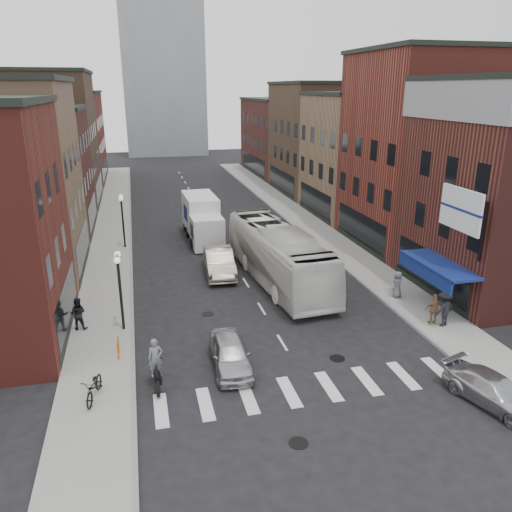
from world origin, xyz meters
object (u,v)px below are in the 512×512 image
at_px(streetlamp_far, 122,211).
at_px(sedan_left_near, 230,354).
at_px(box_truck, 202,219).
at_px(parked_bicycle, 94,387).
at_px(ped_right_c, 398,284).
at_px(billboard_sign, 462,211).
at_px(curb_car, 494,391).
at_px(sedan_left_far, 219,262).
at_px(ped_right_b, 434,309).
at_px(motorcycle_rider, 156,365).
at_px(ped_left_solo, 78,314).
at_px(bike_rack, 118,348).
at_px(streetlamp_near, 119,278).
at_px(ped_right_a, 444,308).
at_px(transit_bus, 278,255).

height_order(streetlamp_far, sedan_left_near, streetlamp_far).
xyz_separation_m(streetlamp_far, box_truck, (6.10, 1.10, -1.23)).
xyz_separation_m(parked_bicycle, ped_right_c, (16.34, 6.22, 0.28)).
xyz_separation_m(billboard_sign, curb_car, (-2.09, -6.13, -5.54)).
bearing_deg(sedan_left_far, parked_bicycle, -115.34).
xyz_separation_m(box_truck, sedan_left_near, (-1.54, -19.71, -1.01)).
distance_m(box_truck, sedan_left_near, 19.80).
height_order(box_truck, ped_right_b, box_truck).
relative_size(motorcycle_rider, sedan_left_far, 0.43).
xyz_separation_m(ped_left_solo, ped_right_b, (17.53, -3.73, -0.01)).
bearing_deg(bike_rack, streetlamp_near, 85.76).
relative_size(streetlamp_near, ped_right_a, 2.18).
relative_size(parked_bicycle, ped_left_solo, 1.15).
bearing_deg(ped_left_solo, motorcycle_rider, 132.87).
relative_size(ped_right_a, ped_right_b, 1.14).
height_order(ped_left_solo, ped_right_a, ped_right_a).
xyz_separation_m(parked_bicycle, ped_right_b, (16.41, 2.63, 0.32)).
distance_m(box_truck, sedan_left_far, 8.21).
height_order(sedan_left_near, ped_right_a, ped_right_a).
height_order(box_truck, sedan_left_near, box_truck).
distance_m(billboard_sign, curb_car, 8.52).
bearing_deg(sedan_left_near, ped_right_a, 7.60).
distance_m(box_truck, ped_right_a, 20.92).
xyz_separation_m(box_truck, transit_bus, (3.34, -10.23, 0.07)).
xyz_separation_m(streetlamp_far, sedan_left_far, (6.06, -7.07, -2.08)).
distance_m(billboard_sign, ped_right_b, 5.21).
distance_m(streetlamp_near, sedan_left_far, 9.44).
bearing_deg(sedan_left_far, streetlamp_far, 134.35).
distance_m(transit_bus, ped_right_c, 7.41).
distance_m(streetlamp_near, curb_car, 17.07).
bearing_deg(box_truck, ped_right_c, -59.32).
height_order(bike_rack, parked_bicycle, parked_bicycle).
distance_m(billboard_sign, ped_right_c, 6.54).
bearing_deg(streetlamp_near, ped_right_c, 1.53).
xyz_separation_m(streetlamp_far, sedan_left_near, (4.55, -18.62, -2.23)).
xyz_separation_m(streetlamp_near, ped_left_solo, (-2.16, 0.55, -1.93)).
bearing_deg(bike_rack, ped_left_solo, 121.09).
bearing_deg(billboard_sign, streetlamp_far, 132.41).
xyz_separation_m(streetlamp_near, sedan_left_far, (6.06, 6.93, -2.08)).
xyz_separation_m(streetlamp_near, motorcycle_rider, (1.36, -5.35, -1.90)).
bearing_deg(curb_car, ped_right_c, 65.29).
bearing_deg(sedan_left_far, ped_right_b, -43.59).
xyz_separation_m(box_truck, motorcycle_rider, (-4.73, -20.44, -0.67)).
bearing_deg(transit_bus, box_truck, 103.61).
xyz_separation_m(motorcycle_rider, ped_left_solo, (-3.52, 5.89, -0.03)).
bearing_deg(ped_right_c, streetlamp_near, -33.25).
bearing_deg(ped_right_a, transit_bus, -71.93).
relative_size(box_truck, sedan_left_near, 1.98).
xyz_separation_m(curb_car, ped_right_b, (1.47, 6.45, 0.38)).
bearing_deg(ped_left_solo, transit_bus, -147.56).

